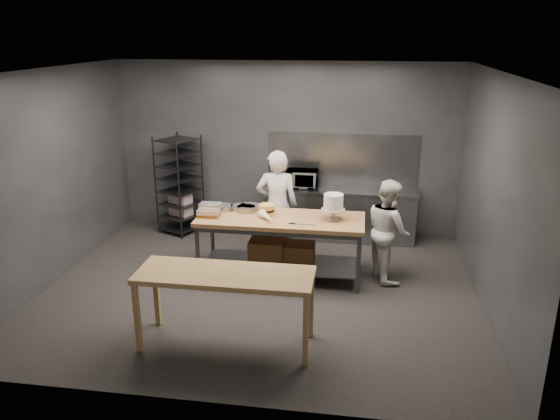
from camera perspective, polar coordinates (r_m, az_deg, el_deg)
name	(u,v)px	position (r m, az deg, el deg)	size (l,w,h in m)	color
ground	(260,289)	(7.80, -2.08, -8.26)	(6.00, 6.00, 0.00)	black
back_wall	(285,149)	(9.65, 0.57, 6.43)	(6.00, 0.04, 3.00)	#4C4F54
work_table	(280,240)	(7.97, 0.05, -3.13)	(2.40, 0.90, 0.92)	#98673D
near_counter	(225,280)	(6.21, -5.76, -7.27)	(2.00, 0.70, 0.90)	brown
back_counter	(340,214)	(9.53, 6.24, -0.37)	(2.60, 0.60, 0.90)	slate
splashback_panel	(342,159)	(9.57, 6.51, 5.30)	(2.60, 0.02, 0.90)	slate
speed_rack	(179,186)	(9.85, -10.46, 2.52)	(0.82, 0.84, 1.75)	black
chef_behind	(277,206)	(8.49, -0.31, 0.45)	(0.64, 0.42, 1.76)	white
chef_right	(388,230)	(8.00, 11.23, -2.06)	(0.73, 0.57, 1.49)	silver
microwave	(302,179)	(9.40, 2.31, 3.28)	(0.54, 0.37, 0.30)	black
frosted_cake_stand	(333,203)	(7.72, 5.60, 0.68)	(0.34, 0.34, 0.38)	#B5A991
layer_cake	(267,210)	(7.92, -1.41, 0.02)	(0.23, 0.23, 0.16)	#E4BE48
cake_pans	(240,208)	(8.17, -4.16, 0.24)	(0.67, 0.38, 0.07)	gray
piping_bag	(267,217)	(7.68, -1.37, -0.73)	(0.12, 0.12, 0.38)	white
offset_spatula	(298,224)	(7.57, 1.95, -1.47)	(0.36, 0.02, 0.02)	slate
pastry_clamshells	(209,210)	(8.06, -7.38, 0.02)	(0.37, 0.50, 0.11)	#8E5A1C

